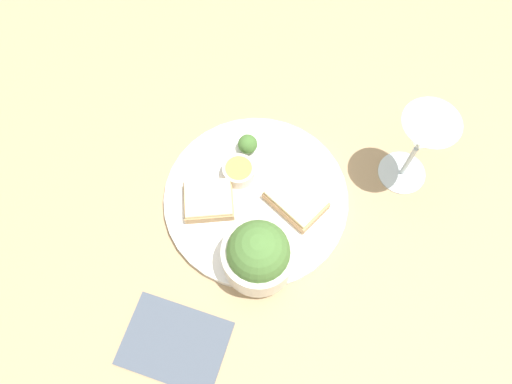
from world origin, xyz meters
name	(u,v)px	position (x,y,z in m)	size (l,w,h in m)	color
ground_plane	(256,200)	(0.00, 0.00, 0.00)	(4.00, 4.00, 0.00)	tan
dinner_plate	(256,199)	(0.00, 0.00, 0.01)	(0.30, 0.30, 0.01)	white
salad_bowl	(258,254)	(-0.06, 0.09, 0.06)	(0.11, 0.11, 0.10)	silver
sauce_ramekin	(239,171)	(0.04, -0.02, 0.03)	(0.05, 0.05, 0.03)	beige
cheese_toast_near	(296,200)	(-0.06, -0.02, 0.03)	(0.10, 0.08, 0.03)	tan
cheese_toast_far	(209,200)	(0.06, 0.05, 0.03)	(0.10, 0.10, 0.03)	tan
wine_glass	(422,139)	(-0.18, -0.17, 0.12)	(0.09, 0.09, 0.16)	silver
garnish	(248,144)	(0.06, -0.07, 0.03)	(0.03, 0.03, 0.03)	#477533
napkin	(175,343)	(-0.02, 0.26, 0.00)	(0.17, 0.14, 0.01)	#4C5666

